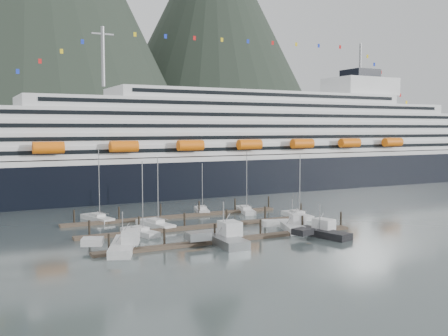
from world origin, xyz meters
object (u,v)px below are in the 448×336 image
Objects in this scene: cruise_ship at (234,151)px; trawler_a at (122,245)px; sailboat_g at (246,210)px; trawler_d at (291,226)px; sailboat_h at (297,216)px; sailboat_e at (97,219)px; sailboat_a at (140,232)px; sailboat_b at (155,225)px; trawler_b at (223,238)px; trawler_c at (319,232)px; sailboat_f at (202,210)px.

cruise_ship is 83.64m from trawler_a.
cruise_ship is at bearing -8.88° from sailboat_g.
trawler_d is (32.77, 1.39, -0.03)m from trawler_a.
sailboat_h reaches higher than trawler_d.
sailboat_h is (38.75, -15.92, -0.00)m from sailboat_e.
cruise_ship is 15.37× the size of sailboat_a.
sailboat_b is at bearing -58.88° from sailboat_a.
sailboat_g reaches higher than trawler_d.
sailboat_e reaches higher than trawler_d.
trawler_b reaches higher than trawler_a.
sailboat_e reaches higher than trawler_c.
sailboat_f reaches higher than trawler_c.
sailboat_h is at bearing -37.50° from trawler_c.
sailboat_b is at bearing -12.99° from trawler_a.
trawler_b is (16.04, -3.15, 0.09)m from trawler_a.
trawler_b is (-19.47, -26.63, 0.55)m from sailboat_g.
sailboat_g is 32.99m from trawler_b.
sailboat_b is at bearing 122.92° from sailboat_g.
trawler_a is at bearing 112.22° from trawler_d.
trawler_d is at bearing -147.99° from sailboat_e.
sailboat_a is at bearing 95.89° from sailboat_h.
sailboat_g reaches higher than trawler_c.
sailboat_g is 1.26× the size of trawler_d.
sailboat_f is at bearing -1.40° from trawler_c.
cruise_ship is 13.81× the size of sailboat_e.
sailboat_h is (30.49, -3.85, 0.00)m from sailboat_b.
cruise_ship is 18.74× the size of trawler_d.
trawler_c is (-1.46, -28.78, 0.40)m from sailboat_g.
sailboat_a is at bearing 130.21° from sailboat_g.
sailboat_f is at bearing 32.53° from trawler_d.
trawler_b is at bearing 159.72° from sailboat_g.
trawler_a is (-11.27, -16.05, 0.44)m from sailboat_b.
sailboat_f is at bearing -21.46° from trawler_a.
sailboat_b is 1.01× the size of sailboat_h.
sailboat_b reaches higher than sailboat_f.
sailboat_g is at bearing 12.73° from trawler_d.
cruise_ship is at bearing -22.10° from sailboat_f.
sailboat_a is 0.97× the size of sailboat_b.
trawler_b is at bearing 124.99° from trawler_d.
sailboat_f is 0.83× the size of sailboat_h.
sailboat_g reaches higher than sailboat_a.
sailboat_b is 1.25× the size of trawler_d.
sailboat_h reaches higher than sailboat_f.
sailboat_g reaches higher than sailboat_b.
trawler_d is at bearing -73.17° from trawler_b.
cruise_ship reaches higher than sailboat_h.
sailboat_b reaches higher than sailboat_h.
trawler_b is at bearing -79.04° from trawler_a.
trawler_d is at bearing -65.49° from trawler_a.
sailboat_h is at bearing -110.46° from sailboat_b.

